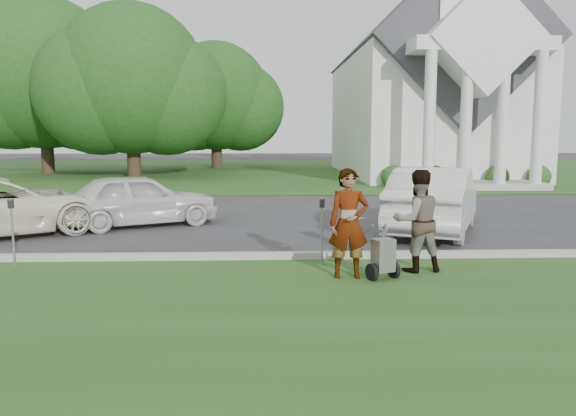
{
  "coord_description": "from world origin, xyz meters",
  "views": [
    {
      "loc": [
        -0.4,
        -10.4,
        2.51
      ],
      "look_at": [
        -0.01,
        0.0,
        1.11
      ],
      "focal_mm": 35.0,
      "sensor_mm": 36.0,
      "label": 1
    }
  ],
  "objects": [
    {
      "name": "tree_back",
      "position": [
        -4.01,
        29.99,
        4.73
      ],
      "size": [
        9.61,
        7.6,
        8.89
      ],
      "color": "#332316",
      "rests_on": "ground"
    },
    {
      "name": "tree_left",
      "position": [
        -8.01,
        21.99,
        5.11
      ],
      "size": [
        10.63,
        8.4,
        9.71
      ],
      "color": "#332316",
      "rests_on": "ground"
    },
    {
      "name": "grass_strip",
      "position": [
        0.0,
        -3.0,
        0.01
      ],
      "size": [
        80.0,
        7.0,
        0.01
      ],
      "primitive_type": "cube",
      "color": "#2B4C1A",
      "rests_on": "ground"
    },
    {
      "name": "church_lawn",
      "position": [
        0.0,
        27.0,
        0.01
      ],
      "size": [
        80.0,
        30.0,
        0.01
      ],
      "primitive_type": "cube",
      "color": "#2B4C1A",
      "rests_on": "ground"
    },
    {
      "name": "car_b",
      "position": [
        -3.89,
        4.8,
        0.72
      ],
      "size": [
        4.56,
        3.37,
        1.44
      ],
      "primitive_type": "imported",
      "rotation": [
        0.0,
        0.0,
        2.02
      ],
      "color": "silver",
      "rests_on": "ground"
    },
    {
      "name": "car_d",
      "position": [
        3.84,
        3.59,
        0.83
      ],
      "size": [
        3.64,
        5.31,
        1.66
      ],
      "primitive_type": "imported",
      "rotation": [
        0.0,
        0.0,
        2.73
      ],
      "color": "silver",
      "rests_on": "ground"
    },
    {
      "name": "tree_far",
      "position": [
        -14.01,
        24.99,
        5.69
      ],
      "size": [
        11.64,
        9.2,
        10.73
      ],
      "color": "#332316",
      "rests_on": "ground"
    },
    {
      "name": "striping_cart",
      "position": [
        1.57,
        -1.06,
        0.41
      ],
      "size": [
        0.79,
        1.11,
        0.96
      ],
      "rotation": [
        0.0,
        0.0,
        0.4
      ],
      "color": "black",
      "rests_on": "ground"
    },
    {
      "name": "person_left",
      "position": [
        1.0,
        -0.92,
        0.95
      ],
      "size": [
        0.7,
        0.46,
        1.89
      ],
      "primitive_type": "imported",
      "rotation": [
        0.0,
        0.0,
        -0.01
      ],
      "color": "#999999",
      "rests_on": "ground"
    },
    {
      "name": "parking_meter_near",
      "position": [
        0.63,
        0.06,
        0.81
      ],
      "size": [
        0.09,
        0.08,
        1.29
      ],
      "color": "#909398",
      "rests_on": "ground"
    },
    {
      "name": "curb",
      "position": [
        0.0,
        0.55,
        0.07
      ],
      "size": [
        80.0,
        0.18,
        0.15
      ],
      "primitive_type": "cube",
      "color": "#9E9E93",
      "rests_on": "ground"
    },
    {
      "name": "person_right",
      "position": [
        2.3,
        -0.52,
        0.92
      ],
      "size": [
        0.99,
        0.83,
        1.85
      ],
      "primitive_type": "imported",
      "rotation": [
        0.0,
        0.0,
        3.29
      ],
      "color": "#999999",
      "rests_on": "ground"
    },
    {
      "name": "parking_meter_far",
      "position": [
        -5.18,
        0.15,
        0.82
      ],
      "size": [
        0.09,
        0.08,
        1.3
      ],
      "color": "#909398",
      "rests_on": "ground"
    },
    {
      "name": "ground",
      "position": [
        0.0,
        0.0,
        0.0
      ],
      "size": [
        120.0,
        120.0,
        0.0
      ],
      "primitive_type": "plane",
      "color": "#333335",
      "rests_on": "ground"
    },
    {
      "name": "church",
      "position": [
        9.0,
        23.11,
        5.94
      ],
      "size": [
        9.19,
        19.0,
        24.1
      ],
      "color": "white",
      "rests_on": "ground"
    }
  ]
}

